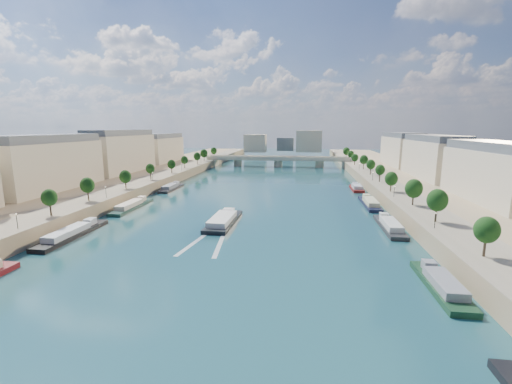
# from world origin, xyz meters

# --- Properties ---
(ground) EXTENTS (700.00, 700.00, 0.00)m
(ground) POSITION_xyz_m (0.00, 100.00, 0.00)
(ground) COLOR #0B2E33
(ground) RESTS_ON ground
(quay_left) EXTENTS (44.00, 520.00, 5.00)m
(quay_left) POSITION_xyz_m (-72.00, 100.00, 2.50)
(quay_left) COLOR #9E8460
(quay_left) RESTS_ON ground
(quay_right) EXTENTS (44.00, 520.00, 5.00)m
(quay_right) POSITION_xyz_m (72.00, 100.00, 2.50)
(quay_right) COLOR #9E8460
(quay_right) RESTS_ON ground
(pave_left) EXTENTS (14.00, 520.00, 0.10)m
(pave_left) POSITION_xyz_m (-57.00, 100.00, 5.05)
(pave_left) COLOR gray
(pave_left) RESTS_ON quay_left
(pave_right) EXTENTS (14.00, 520.00, 0.10)m
(pave_right) POSITION_xyz_m (57.00, 100.00, 5.05)
(pave_right) COLOR gray
(pave_right) RESTS_ON quay_right
(trees_left) EXTENTS (4.80, 268.80, 8.26)m
(trees_left) POSITION_xyz_m (-55.00, 102.00, 10.48)
(trees_left) COLOR #382B1E
(trees_left) RESTS_ON ground
(trees_right) EXTENTS (4.80, 268.80, 8.26)m
(trees_right) POSITION_xyz_m (55.00, 110.00, 10.48)
(trees_right) COLOR #382B1E
(trees_right) RESTS_ON ground
(lamps_left) EXTENTS (0.36, 200.36, 4.28)m
(lamps_left) POSITION_xyz_m (-52.50, 90.00, 7.78)
(lamps_left) COLOR black
(lamps_left) RESTS_ON ground
(lamps_right) EXTENTS (0.36, 200.36, 4.28)m
(lamps_right) POSITION_xyz_m (52.50, 105.00, 7.78)
(lamps_right) COLOR black
(lamps_right) RESTS_ON ground
(buildings_left) EXTENTS (16.00, 226.00, 23.20)m
(buildings_left) POSITION_xyz_m (-85.00, 112.00, 16.45)
(buildings_left) COLOR beige
(buildings_left) RESTS_ON ground
(buildings_right) EXTENTS (16.00, 226.00, 23.20)m
(buildings_right) POSITION_xyz_m (85.00, 112.00, 16.45)
(buildings_right) COLOR beige
(buildings_right) RESTS_ON ground
(skyline) EXTENTS (79.00, 42.00, 22.00)m
(skyline) POSITION_xyz_m (3.19, 319.52, 14.66)
(skyline) COLOR beige
(skyline) RESTS_ON ground
(bridge) EXTENTS (112.00, 12.00, 8.15)m
(bridge) POSITION_xyz_m (0.00, 222.02, 5.08)
(bridge) COLOR #C1B79E
(bridge) RESTS_ON ground
(tour_barge) EXTENTS (7.79, 25.68, 3.62)m
(tour_barge) POSITION_xyz_m (-6.12, 59.43, 0.92)
(tour_barge) COLOR black
(tour_barge) RESTS_ON ground
(wake) EXTENTS (10.76, 25.99, 0.04)m
(wake) POSITION_xyz_m (-6.12, 42.77, 0.02)
(wake) COLOR silver
(wake) RESTS_ON ground
(moored_barges_left) EXTENTS (5.00, 158.90, 3.60)m
(moored_barges_left) POSITION_xyz_m (-45.50, 45.40, 0.84)
(moored_barges_left) COLOR #181B35
(moored_barges_left) RESTS_ON ground
(moored_barges_right) EXTENTS (5.00, 158.73, 3.60)m
(moored_barges_right) POSITION_xyz_m (45.50, 56.28, 0.84)
(moored_barges_right) COLOR black
(moored_barges_right) RESTS_ON ground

